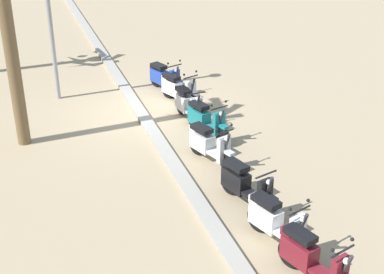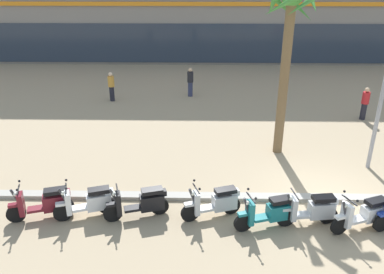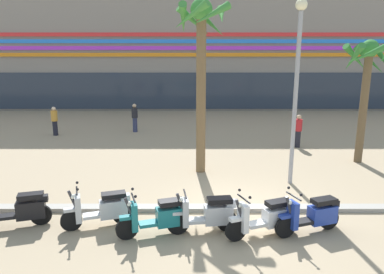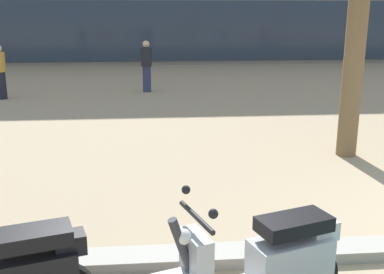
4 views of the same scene
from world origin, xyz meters
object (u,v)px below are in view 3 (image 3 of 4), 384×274
Objects in this scene: scooter_silver_last_in_row at (104,209)px; scooter_white_second_in_line at (268,217)px; scooter_teal_far_back at (161,217)px; palm_tree_near_sign at (370,70)px; palm_tree_by_mall_entrance at (203,46)px; scooter_blue_lead_nearest at (315,215)px; pedestrian_strolling_near_curb at (136,117)px; pedestrian_by_palm_tree at (56,120)px; scooter_silver_mid_front at (210,214)px; street_lamp at (299,74)px; pedestrian_window_shopping at (300,130)px; scooter_black_mid_rear at (20,210)px.

scooter_silver_last_in_row is 4.05m from scooter_white_second_in_line.
scooter_teal_far_back is at bearing 179.84° from scooter_white_second_in_line.
scooter_silver_last_in_row is at bearing -148.21° from palm_tree_near_sign.
scooter_blue_lead_nearest is at bearing -60.94° from palm_tree_by_mall_entrance.
scooter_silver_last_in_row is 0.98× the size of scooter_teal_far_back.
pedestrian_strolling_near_curb is (-5.03, 11.97, 0.39)m from scooter_white_second_in_line.
pedestrian_strolling_near_curb is at bearing 12.48° from pedestrian_by_palm_tree.
palm_tree_near_sign is at bearing 50.38° from scooter_white_second_in_line.
scooter_silver_mid_front is 12.39m from pedestrian_strolling_near_curb.
scooter_teal_far_back is at bearing -58.82° from pedestrian_by_palm_tree.
scooter_white_second_in_line is 0.29× the size of palm_tree_by_mall_entrance.
palm_tree_near_sign is at bearing 35.55° from street_lamp.
pedestrian_window_shopping is at bearing 126.37° from palm_tree_near_sign.
scooter_silver_last_in_row and scooter_white_second_in_line have the same top height.
scooter_teal_far_back is at bearing -16.73° from scooter_silver_last_in_row.
street_lamp reaches higher than pedestrian_by_palm_tree.
palm_tree_by_mall_entrance reaches higher than pedestrian_by_palm_tree.
palm_tree_near_sign is 3.01× the size of pedestrian_strolling_near_curb.
palm_tree_by_mall_entrance is at bearing 59.56° from scooter_silver_last_in_row.
scooter_teal_far_back is at bearing -141.41° from palm_tree_near_sign.
palm_tree_near_sign is 0.79× the size of palm_tree_by_mall_entrance.
pedestrian_window_shopping is (2.07, 8.34, 0.36)m from scooter_blue_lead_nearest.
palm_tree_near_sign is 6.63m from palm_tree_by_mall_entrance.
street_lamp is at bearing 40.95° from scooter_teal_far_back.
scooter_blue_lead_nearest is at bearing -96.66° from street_lamp.
palm_tree_near_sign is at bearing 42.80° from scooter_silver_mid_front.
pedestrian_window_shopping is (4.68, 3.65, -3.75)m from palm_tree_by_mall_entrance.
scooter_blue_lead_nearest reaches higher than scooter_silver_mid_front.
scooter_silver_mid_front is 0.28× the size of palm_tree_by_mall_entrance.
pedestrian_by_palm_tree is at bearing 106.32° from scooter_black_mid_rear.
scooter_white_second_in_line reaches higher than scooter_silver_mid_front.
street_lamp reaches higher than scooter_silver_last_in_row.
scooter_teal_far_back is 1.12× the size of pedestrian_window_shopping.
scooter_silver_mid_front is 0.98× the size of scooter_white_second_in_line.
pedestrian_by_palm_tree reaches higher than pedestrian_window_shopping.
scooter_blue_lead_nearest is 13.37m from pedestrian_strolling_near_curb.
scooter_black_mid_rear is 1.06× the size of scooter_silver_last_in_row.
scooter_blue_lead_nearest is at bearing -103.92° from pedestrian_window_shopping.
scooter_white_second_in_line is at bearing -129.62° from palm_tree_near_sign.
pedestrian_by_palm_tree is 0.98× the size of pedestrian_strolling_near_curb.
pedestrian_window_shopping is (7.25, 8.01, 0.35)m from scooter_silver_last_in_row.
palm_tree_by_mall_entrance is 10.64m from pedestrian_by_palm_tree.
pedestrian_strolling_near_curb is (-3.65, 11.84, 0.38)m from scooter_silver_mid_front.
palm_tree_by_mall_entrance reaches higher than street_lamp.
pedestrian_strolling_near_curb is at bearing 107.12° from scooter_silver_mid_front.
street_lamp reaches higher than scooter_blue_lead_nearest.
scooter_silver_mid_front is 1.39m from scooter_white_second_in_line.
scooter_blue_lead_nearest is at bearing -0.25° from scooter_silver_mid_front.
scooter_blue_lead_nearest is 1.07× the size of pedestrian_strolling_near_curb.
pedestrian_by_palm_tree reaches higher than scooter_teal_far_back.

